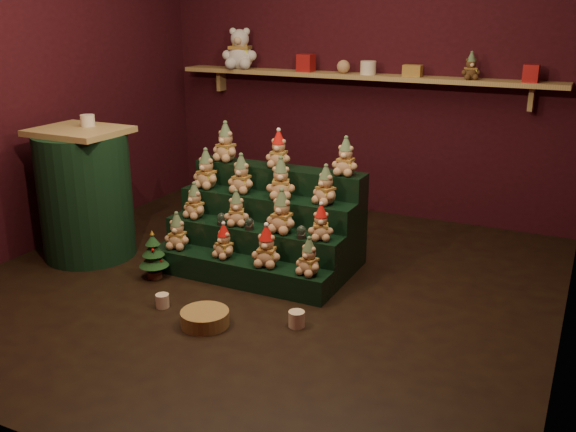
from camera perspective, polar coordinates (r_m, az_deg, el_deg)
The scene contains 40 objects.
ground at distance 4.66m, azimuth -2.36°, elevation -6.00°, with size 4.00×4.00×0.00m, color black.
back_wall at distance 6.15m, azimuth 6.84°, elevation 13.33°, with size 4.00×0.10×2.80m, color black.
front_wall at distance 2.69m, azimuth -24.13°, elevation 5.76°, with size 4.00×0.10×2.80m, color black.
left_wall at distance 5.56m, azimuth -21.91°, elevation 11.68°, with size 0.10×4.00×2.80m, color black.
back_shelf at distance 5.99m, azimuth 6.22°, elevation 12.21°, with size 3.60×0.26×0.24m.
riser_tier_front at distance 4.64m, azimuth -4.46°, elevation -4.92°, with size 1.40×0.22×0.18m, color black.
riser_tier_midfront at distance 4.78m, azimuth -3.15°, elevation -3.01°, with size 1.40×0.22×0.36m, color black.
riser_tier_midback at distance 4.93m, azimuth -1.92°, elevation -1.21°, with size 1.40×0.22×0.54m, color black.
riser_tier_back at distance 5.09m, azimuth -0.77°, elevation 0.49°, with size 1.40×0.22×0.72m, color black.
teddy_0 at distance 4.84m, azimuth -9.82°, elevation -1.31°, with size 0.19×0.17×0.27m, color tan, non-canonical shape.
teddy_1 at distance 4.62m, azimuth -5.71°, elevation -2.24°, with size 0.18×0.16×0.25m, color tan, non-canonical shape.
teddy_2 at distance 4.44m, azimuth -1.92°, elevation -2.70°, with size 0.21×0.19×0.29m, color tan, non-canonical shape.
teddy_3 at distance 4.31m, azimuth 1.88°, elevation -3.62°, with size 0.18×0.17×0.26m, color tan, non-canonical shape.
teddy_4 at distance 4.94m, azimuth -8.30°, elevation 1.36°, with size 0.19×0.17×0.27m, color tan, non-canonical shape.
teddy_5 at distance 4.73m, azimuth -4.61°, elevation 0.70°, with size 0.18×0.17×0.26m, color tan, non-canonical shape.
teddy_6 at distance 4.56m, azimuth -0.56°, elevation 0.40°, with size 0.22×0.20×0.31m, color tan, non-canonical shape.
teddy_7 at distance 4.43m, azimuth 2.94°, elevation -0.57°, with size 0.18×0.16×0.25m, color tan, non-canonical shape.
teddy_8 at distance 5.07m, azimuth -7.28°, elevation 4.17°, with size 0.22×0.19×0.30m, color tan, non-canonical shape.
teddy_9 at distance 4.92m, azimuth -4.16°, elevation 3.76°, with size 0.21×0.19×0.29m, color tan, non-canonical shape.
teddy_10 at distance 4.75m, azimuth -0.65°, elevation 3.37°, with size 0.22×0.19×0.30m, color tan, non-canonical shape.
teddy_11 at distance 4.62m, azimuth 3.37°, elevation 2.76°, with size 0.20×0.18×0.28m, color tan, non-canonical shape.
teddy_12 at distance 5.17m, azimuth -5.56°, elevation 6.57°, with size 0.22×0.20×0.31m, color tan, non-canonical shape.
teddy_13 at distance 4.94m, azimuth -0.83°, elevation 5.94°, with size 0.20×0.18×0.28m, color tan, non-canonical shape.
teddy_14 at distance 4.72m, azimuth 5.15°, elevation 5.28°, with size 0.20×0.18×0.28m, color tan, non-canonical shape.
snow_globe_a at distance 4.77m, azimuth -5.92°, elevation -0.26°, with size 0.07×0.07×0.09m.
snow_globe_b at distance 4.65m, azimuth -3.46°, elevation -0.67°, with size 0.07×0.07×0.09m.
snow_globe_c at distance 4.47m, azimuth 1.20°, elevation -1.42°, with size 0.07×0.07×0.09m.
side_table at distance 5.26m, azimuth -17.55°, elevation 1.88°, with size 0.71×0.71×1.03m.
table_ornament at distance 5.21m, azimuth -17.39°, elevation 8.11°, with size 0.11×0.11×0.09m, color beige.
mini_christmas_tree at distance 4.78m, azimuth -11.87°, elevation -3.41°, with size 0.22×0.22×0.37m.
mug_left at distance 4.37m, azimuth -11.10°, elevation -7.40°, with size 0.09×0.09×0.09m, color beige.
mug_right at distance 4.04m, azimuth 0.77°, elevation -9.15°, with size 0.10×0.10×0.10m, color beige.
wicker_basket at distance 4.09m, azimuth -7.40°, elevation -8.99°, with size 0.31×0.31×0.10m, color olive.
white_bear at distance 6.46m, azimuth -4.29°, elevation 15.07°, with size 0.35×0.31×0.48m, color white, non-canonical shape.
brown_bear at distance 5.68m, azimuth 15.95°, elevation 12.69°, with size 0.16×0.14×0.22m, color #4E341A, non-canonical shape.
gift_tin_red_a at distance 6.15m, azimuth 1.61°, elevation 13.45°, with size 0.14×0.14×0.16m, color #B21B1B.
gift_tin_cream at distance 5.93m, azimuth 7.14°, elevation 12.95°, with size 0.14×0.14×0.12m, color beige.
gift_tin_red_b at distance 5.63m, azimuth 20.80°, elevation 11.77°, with size 0.12×0.12×0.14m, color #B21B1B.
shelf_plush_ball at distance 6.01m, azimuth 4.95°, elevation 13.09°, with size 0.12×0.12×0.12m, color tan.
scarf_gift_box at distance 5.81m, azimuth 11.01°, elevation 12.56°, with size 0.16×0.10×0.10m, color orange.
Camera 1 is at (2.04, -3.73, 1.91)m, focal length 40.00 mm.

